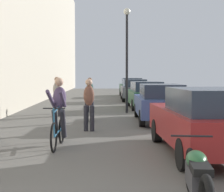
# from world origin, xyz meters

# --- Properties ---
(cyclist_on_bicycle) EXTENTS (0.52, 1.76, 1.74)m
(cyclist_on_bicycle) POSITION_xyz_m (-0.16, 5.89, 0.81)
(cyclist_on_bicycle) COLOR black
(cyclist_on_bicycle) RESTS_ON ground_plane
(pedestrian_near) EXTENTS (0.37, 0.28, 1.66)m
(pedestrian_near) POSITION_xyz_m (0.50, 8.18, 0.93)
(pedestrian_near) COLOR #26262D
(pedestrian_near) RESTS_ON ground_plane
(pedestrian_mid) EXTENTS (0.35, 0.25, 1.61)m
(pedestrian_mid) POSITION_xyz_m (0.42, 10.38, 0.90)
(pedestrian_mid) COLOR #26262D
(pedestrian_mid) RESTS_ON ground_plane
(pedestrian_far) EXTENTS (0.35, 0.25, 1.71)m
(pedestrian_far) POSITION_xyz_m (-1.05, 12.20, 0.96)
(pedestrian_far) COLOR #26262D
(pedestrian_far) RESTS_ON ground_plane
(pedestrian_furthest) EXTENTS (0.35, 0.26, 1.66)m
(pedestrian_furthest) POSITION_xyz_m (0.30, 14.00, 0.94)
(pedestrian_furthest) COLOR #26262D
(pedestrian_furthest) RESTS_ON ground_plane
(street_lamp) EXTENTS (0.32, 0.32, 4.90)m
(street_lamp) POSITION_xyz_m (2.06, 13.57, 3.11)
(street_lamp) COLOR black
(street_lamp) RESTS_ON ground_plane
(parked_car_nearest) EXTENTS (1.86, 4.23, 1.49)m
(parked_car_nearest) POSITION_xyz_m (3.20, 4.87, 0.77)
(parked_car_nearest) COLOR maroon
(parked_car_nearest) RESTS_ON ground_plane
(parked_car_second) EXTENTS (1.82, 4.10, 1.44)m
(parked_car_second) POSITION_xyz_m (3.08, 10.27, 0.75)
(parked_car_second) COLOR #384C84
(parked_car_second) RESTS_ON ground_plane
(parked_car_third) EXTENTS (1.84, 4.12, 1.45)m
(parked_car_third) POSITION_xyz_m (3.18, 15.62, 0.75)
(parked_car_third) COLOR #23512D
(parked_car_third) RESTS_ON ground_plane
(parked_car_fourth) EXTENTS (1.84, 4.25, 1.51)m
(parked_car_fourth) POSITION_xyz_m (3.09, 21.28, 0.78)
(parked_car_fourth) COLOR #595960
(parked_car_fourth) RESTS_ON ground_plane
(parked_car_fifth) EXTENTS (1.85, 4.36, 1.55)m
(parked_car_fifth) POSITION_xyz_m (3.30, 26.53, 0.80)
(parked_car_fifth) COLOR #23512D
(parked_car_fifth) RESTS_ON ground_plane
(parked_motorcycle) EXTENTS (0.62, 2.14, 0.92)m
(parked_motorcycle) POSITION_xyz_m (2.21, 1.79, 0.40)
(parked_motorcycle) COLOR black
(parked_motorcycle) RESTS_ON ground_plane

